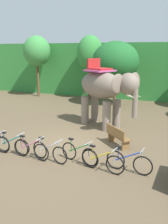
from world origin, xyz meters
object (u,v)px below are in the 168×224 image
tree_left (90,54)px  wooden_bench (117,136)px  bike_pink (31,149)px  bike_white (49,152)px  bike_green (79,153)px  bike_blue (129,162)px  tree_far_right (37,51)px  tree_far_left (115,62)px  elephant (105,88)px  bike_teal (12,145)px  bike_yellow (102,161)px

tree_left → wooden_bench: bearing=-63.1°
bike_pink → bike_white: same height
bike_green → bike_blue: bearing=-1.3°
tree_far_right → wooden_bench: (10.11, -9.56, -3.64)m
tree_left → tree_far_left: (2.73, -1.76, -0.51)m
elephant → wooden_bench: 3.37m
tree_left → elephant: bearing=-63.8°
bike_white → wooden_bench: size_ratio=1.24×
bike_teal → bike_white: same height
bike_teal → wooden_bench: (3.83, 2.51, 0.09)m
bike_teal → bike_blue: (4.85, 0.20, 0.00)m
elephant → bike_yellow: bearing=-73.3°
tree_far_right → bike_teal: (6.28, -12.06, -3.74)m
tree_far_right → elephant: 11.35m
bike_yellow → wooden_bench: bike_yellow is taller
tree_far_right → tree_left: 4.98m
tree_far_right → bike_white: size_ratio=3.26×
tree_far_left → bike_green: tree_far_left is taller
bike_blue → wooden_bench: size_ratio=1.25×
bike_teal → bike_green: size_ratio=1.03×
tree_far_right → bike_green: 15.44m
tree_far_right → elephant: tree_far_right is taller
elephant → bike_green: bearing=-84.0°
bike_white → bike_yellow: size_ratio=1.00×
bike_white → bike_blue: 3.06m
bike_white → tree_left: bearing=103.9°
tree_far_left → elephant: 6.09m
bike_blue → elephant: bearing=116.7°
tree_far_left → bike_teal: 11.41m
bike_blue → tree_far_right: bearing=133.2°
bike_blue → bike_teal: bearing=-177.6°
tree_far_left → bike_green: (1.54, -10.68, -2.98)m
bike_blue → wooden_bench: 2.52m
tree_far_left → bike_yellow: size_ratio=2.90×
bike_white → bike_pink: bearing=-175.4°
tree_far_left → bike_green: size_ratio=2.95×
bike_pink → bike_yellow: (2.96, 0.04, 0.00)m
tree_far_left → bike_pink: size_ratio=2.88×
elephant → bike_green: 5.15m
tree_far_right → tree_far_left: size_ratio=1.12×
tree_far_right → bike_pink: tree_far_right is taller
bike_green → wooden_bench: 2.44m
tree_far_right → bike_blue: bearing=-46.8°
bike_yellow → tree_left: bearing=112.5°
tree_far_left → bike_teal: tree_far_left is taller
tree_left → wooden_bench: 11.91m
tree_left → elephant: (3.76, -7.65, -1.68)m
tree_far_right → tree_far_left: bearing=-8.4°
bike_yellow → bike_blue: (0.90, 0.28, 0.00)m
bike_pink → elephant: bearing=74.5°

